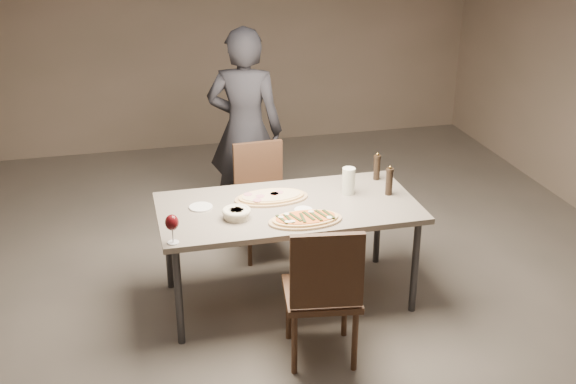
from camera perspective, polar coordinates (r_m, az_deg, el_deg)
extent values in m
plane|color=#635D55|center=(5.37, 0.00, -8.36)|extent=(7.00, 7.00, 0.00)
plane|color=gray|center=(8.13, -6.08, 13.18)|extent=(6.00, 0.00, 6.00)
cube|color=gray|center=(5.02, 0.00, -1.26)|extent=(1.80, 0.90, 0.04)
cylinder|color=#333335|center=(4.76, -8.64, -8.15)|extent=(0.05, 0.05, 0.71)
cylinder|color=#333335|center=(5.12, 10.00, -5.82)|extent=(0.05, 0.05, 0.71)
cylinder|color=#333335|center=(5.40, -9.45, -4.13)|extent=(0.05, 0.05, 0.71)
cylinder|color=#333335|center=(5.73, 7.10, -2.34)|extent=(0.05, 0.05, 0.71)
ellipsoid|color=white|center=(4.69, 0.35, -2.29)|extent=(0.04, 0.04, 0.01)
ellipsoid|color=white|center=(4.79, -0.12, -1.71)|extent=(0.04, 0.04, 0.01)
ellipsoid|color=white|center=(4.68, -0.05, -2.34)|extent=(0.04, 0.04, 0.01)
ellipsoid|color=white|center=(4.75, -0.57, -1.96)|extent=(0.04, 0.04, 0.01)
ellipsoid|color=white|center=(4.83, 1.84, -1.52)|extent=(0.04, 0.04, 0.01)
ellipsoid|color=white|center=(4.75, 3.28, -1.98)|extent=(0.04, 0.04, 0.01)
cube|color=#233215|center=(4.72, -0.48, -2.16)|extent=(0.06, 0.14, 0.01)
cube|color=#233215|center=(4.73, 0.06, -2.11)|extent=(0.05, 0.14, 0.01)
cube|color=#233215|center=(4.75, 0.57, -1.99)|extent=(0.07, 0.14, 0.01)
cube|color=#233215|center=(4.74, 1.17, -2.05)|extent=(0.03, 0.14, 0.01)
cube|color=#233215|center=(4.77, 1.65, -1.90)|extent=(0.05, 0.14, 0.01)
cube|color=#233215|center=(4.76, 2.24, -1.94)|extent=(0.06, 0.14, 0.01)
cube|color=#233215|center=(4.80, 2.67, -1.74)|extent=(0.07, 0.14, 0.01)
cube|color=#233215|center=(4.80, 3.24, -1.75)|extent=(0.05, 0.14, 0.01)
cylinder|color=#CD7E87|center=(5.13, -0.72, -0.01)|extent=(0.06, 0.06, 0.00)
cylinder|color=#CD7E87|center=(5.10, -3.18, -0.18)|extent=(0.06, 0.06, 0.00)
cylinder|color=#CD7E87|center=(5.11, -1.08, -0.13)|extent=(0.06, 0.06, 0.00)
cylinder|color=#CD7E87|center=(5.01, -2.44, -0.65)|extent=(0.06, 0.06, 0.00)
cylinder|color=#CD7E87|center=(5.07, -2.21, -0.33)|extent=(0.06, 0.06, 0.00)
cylinder|color=#CD7E87|center=(5.11, -1.07, -0.13)|extent=(0.06, 0.06, 0.00)
cylinder|color=beige|center=(4.82, -4.08, -1.74)|extent=(0.16, 0.16, 0.06)
torus|color=beige|center=(4.81, -4.09, -1.50)|extent=(0.19, 0.19, 0.03)
cube|color=#A67643|center=(4.82, -3.82, -1.57)|extent=(0.06, 0.05, 0.04)
cube|color=#A67643|center=(4.83, -4.05, -1.48)|extent=(0.06, 0.06, 0.04)
cube|color=#A67643|center=(4.82, -4.33, -1.55)|extent=(0.06, 0.07, 0.04)
cube|color=#A67643|center=(4.80, -4.28, -1.68)|extent=(0.06, 0.06, 0.04)
cube|color=#A67643|center=(4.79, -3.96, -1.69)|extent=(0.04, 0.05, 0.04)
cylinder|color=white|center=(4.92, 1.22, -1.45)|extent=(0.12, 0.12, 0.01)
cylinder|color=#B3A041|center=(4.92, 1.22, -1.41)|extent=(0.09, 0.09, 0.00)
cylinder|color=black|center=(5.20, 7.99, 0.72)|extent=(0.05, 0.05, 0.18)
cylinder|color=black|center=(5.16, 8.05, 1.74)|extent=(0.06, 0.06, 0.02)
sphere|color=gold|center=(5.15, 8.07, 1.96)|extent=(0.02, 0.02, 0.02)
cylinder|color=black|center=(5.45, 7.03, 1.84)|extent=(0.05, 0.05, 0.17)
cylinder|color=black|center=(5.42, 7.08, 2.79)|extent=(0.05, 0.05, 0.02)
sphere|color=gold|center=(5.41, 7.09, 2.99)|extent=(0.02, 0.02, 0.02)
cylinder|color=silver|center=(5.18, 4.81, 0.88)|extent=(0.09, 0.09, 0.19)
cylinder|color=silver|center=(4.56, -9.05, -3.96)|extent=(0.07, 0.07, 0.01)
cylinder|color=silver|center=(4.53, -9.09, -3.41)|extent=(0.01, 0.01, 0.09)
ellipsoid|color=#4E0B0F|center=(4.49, -9.16, -2.40)|extent=(0.09, 0.09, 0.10)
cylinder|color=white|center=(5.01, -6.90, -1.19)|extent=(0.16, 0.16, 0.01)
cube|color=#41291B|center=(4.56, 2.64, -8.03)|extent=(0.52, 0.52, 0.04)
cylinder|color=#41291B|center=(4.51, 0.51, -11.93)|extent=(0.04, 0.04, 0.43)
cylinder|color=#41291B|center=(4.56, 5.30, -11.62)|extent=(0.04, 0.04, 0.43)
cylinder|color=#41291B|center=(4.82, 0.04, -9.36)|extent=(0.04, 0.04, 0.43)
cylinder|color=#41291B|center=(4.87, 4.50, -9.11)|extent=(0.04, 0.04, 0.43)
cube|color=#41291B|center=(4.24, 3.10, -6.24)|extent=(0.44, 0.11, 0.48)
cube|color=#41291B|center=(5.80, -1.85, -1.16)|extent=(0.45, 0.45, 0.04)
cylinder|color=#41291B|center=(6.08, -0.68, -2.17)|extent=(0.03, 0.03, 0.40)
cylinder|color=#41291B|center=(6.00, -3.87, -2.59)|extent=(0.03, 0.03, 0.40)
cylinder|color=#41291B|center=(5.79, 0.30, -3.59)|extent=(0.03, 0.03, 0.40)
cylinder|color=#41291B|center=(5.70, -3.04, -4.06)|extent=(0.03, 0.03, 0.40)
cube|color=#41291B|center=(5.87, -2.39, 1.91)|extent=(0.41, 0.06, 0.44)
imported|color=black|center=(6.14, -3.41, 4.89)|extent=(0.75, 0.62, 1.76)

